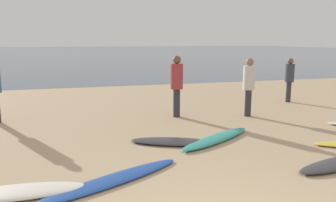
{
  "coord_description": "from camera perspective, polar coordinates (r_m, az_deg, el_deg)",
  "views": [
    {
      "loc": [
        -1.51,
        -2.73,
        2.28
      ],
      "look_at": [
        0.96,
        5.97,
        0.6
      ],
      "focal_mm": 35.47,
      "sensor_mm": 36.0,
      "label": 1
    }
  ],
  "objects": [
    {
      "name": "ground_plane",
      "position": [
        13.04,
        -8.91,
        -0.14
      ],
      "size": [
        120.0,
        120.0,
        0.2
      ],
      "primitive_type": "cube",
      "color": "tan",
      "rests_on": "ground"
    },
    {
      "name": "ocean_water",
      "position": [
        66.48,
        -14.68,
        8.19
      ],
      "size": [
        140.0,
        100.0,
        0.01
      ],
      "primitive_type": "cube",
      "color": "#475B6B",
      "rests_on": "ground"
    },
    {
      "name": "surfboard_1",
      "position": [
        5.58,
        -24.63,
        -14.07
      ],
      "size": [
        2.06,
        0.67,
        0.09
      ],
      "primitive_type": "ellipsoid",
      "rotation": [
        0.0,
        0.0,
        -0.05
      ],
      "color": "silver",
      "rests_on": "ground"
    },
    {
      "name": "surfboard_2",
      "position": [
        5.61,
        -9.44,
        -13.2
      ],
      "size": [
        2.61,
        1.62,
        0.07
      ],
      "primitive_type": "ellipsoid",
      "rotation": [
        0.0,
        0.0,
        0.47
      ],
      "color": "#1E479E",
      "rests_on": "ground"
    },
    {
      "name": "surfboard_3",
      "position": [
        7.43,
        0.99,
        -6.98
      ],
      "size": [
        2.01,
        1.27,
        0.09
      ],
      "primitive_type": "ellipsoid",
      "rotation": [
        0.0,
        0.0,
        -0.39
      ],
      "color": "#333338",
      "rests_on": "ground"
    },
    {
      "name": "surfboard_4",
      "position": [
        7.73,
        8.34,
        -6.36
      ],
      "size": [
        2.32,
        1.65,
        0.1
      ],
      "primitive_type": "ellipsoid",
      "rotation": [
        0.0,
        0.0,
        0.55
      ],
      "color": "teal",
      "rests_on": "ground"
    },
    {
      "name": "person_0",
      "position": [
        9.77,
        1.51,
        3.43
      ],
      "size": [
        0.37,
        0.37,
        1.82
      ],
      "rotation": [
        0.0,
        0.0,
        0.3
      ],
      "color": "#2D2D38",
      "rests_on": "ground"
    },
    {
      "name": "person_1",
      "position": [
        12.98,
        20.15,
        4.01
      ],
      "size": [
        0.33,
        0.33,
        1.62
      ],
      "rotation": [
        0.0,
        0.0,
        4.45
      ],
      "color": "#2D2D38",
      "rests_on": "ground"
    },
    {
      "name": "person_2",
      "position": [
        10.16,
        13.73,
        3.14
      ],
      "size": [
        0.35,
        0.35,
        1.75
      ],
      "rotation": [
        0.0,
        0.0,
        1.4
      ],
      "color": "#2D2D38",
      "rests_on": "ground"
    }
  ]
}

